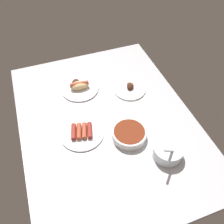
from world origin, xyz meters
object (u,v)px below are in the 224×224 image
(plate_hotdog_assembled, at_px, (79,87))
(bowl_chili, at_px, (129,134))
(plate_sausages, at_px, (82,132))
(plate_grilled_meat, at_px, (130,89))
(bowl_coleslaw, at_px, (168,151))

(plate_hotdog_assembled, distance_m, bowl_chili, 0.45)
(plate_sausages, relative_size, plate_grilled_meat, 1.19)
(bowl_chili, xyz_separation_m, bowl_coleslaw, (0.16, 0.13, 0.01))
(bowl_chili, bearing_deg, plate_grilled_meat, 156.84)
(plate_sausages, height_order, plate_grilled_meat, plate_grilled_meat)
(plate_sausages, height_order, bowl_coleslaw, bowl_coleslaw)
(plate_hotdog_assembled, xyz_separation_m, plate_sausages, (0.32, -0.07, -0.01))
(plate_sausages, bearing_deg, plate_grilled_meat, 121.54)
(plate_hotdog_assembled, xyz_separation_m, plate_grilled_meat, (0.11, 0.28, -0.01))
(bowl_coleslaw, bearing_deg, plate_grilled_meat, 179.29)
(plate_hotdog_assembled, height_order, bowl_coleslaw, bowl_coleslaw)
(plate_grilled_meat, bearing_deg, bowl_chili, -23.16)
(plate_hotdog_assembled, distance_m, plate_sausages, 0.33)
(plate_hotdog_assembled, height_order, plate_grilled_meat, plate_hotdog_assembled)
(plate_sausages, relative_size, bowl_chili, 1.30)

